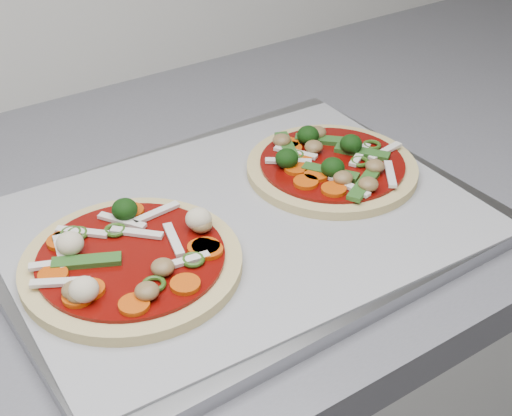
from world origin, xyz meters
TOP-DOWN VIEW (x-y plane):
  - countertop at (0.00, 1.30)m, footprint 3.60×0.60m
  - baking_tray at (0.06, 1.22)m, footprint 0.46×0.34m
  - parchment at (0.06, 1.22)m, footprint 0.45×0.33m
  - pizza_left at (-0.06, 1.20)m, footprint 0.21×0.21m
  - pizza_right at (0.19, 1.23)m, footprint 0.23×0.23m

SIDE VIEW (x-z plane):
  - countertop at x=0.00m, z-range 0.86..0.90m
  - baking_tray at x=0.06m, z-range 0.90..0.91m
  - parchment at x=0.06m, z-range 0.91..0.92m
  - pizza_left at x=-0.06m, z-range 0.91..0.94m
  - pizza_right at x=0.19m, z-range 0.91..0.94m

